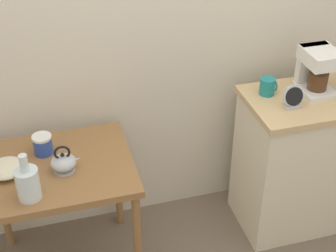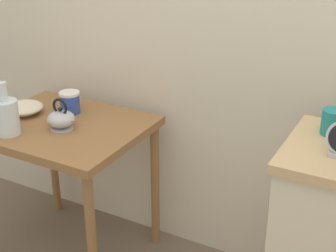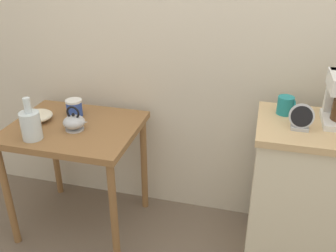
# 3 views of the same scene
# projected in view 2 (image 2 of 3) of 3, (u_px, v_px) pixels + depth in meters

# --- Properties ---
(wooden_table) EXTENTS (0.77, 0.63, 0.75)m
(wooden_table) POSITION_uv_depth(u_px,v_px,m) (65.00, 143.00, 2.40)
(wooden_table) COLOR olive
(wooden_table) RESTS_ON ground_plane
(bowl_stoneware) EXTENTS (0.19, 0.19, 0.06)m
(bowl_stoneware) POSITION_uv_depth(u_px,v_px,m) (24.00, 108.00, 2.45)
(bowl_stoneware) COLOR beige
(bowl_stoneware) RESTS_ON wooden_table
(teakettle) EXTENTS (0.16, 0.13, 0.15)m
(teakettle) POSITION_uv_depth(u_px,v_px,m) (61.00, 119.00, 2.28)
(teakettle) COLOR #B2B5BA
(teakettle) RESTS_ON wooden_table
(glass_carafe_vase) EXTENTS (0.11, 0.11, 0.25)m
(glass_carafe_vase) POSITION_uv_depth(u_px,v_px,m) (6.00, 116.00, 2.22)
(glass_carafe_vase) COLOR silver
(glass_carafe_vase) RESTS_ON wooden_table
(canister_enamel) EXTENTS (0.10, 0.10, 0.11)m
(canister_enamel) POSITION_uv_depth(u_px,v_px,m) (70.00, 102.00, 2.46)
(canister_enamel) COLOR #2D4CAD
(canister_enamel) RESTS_ON wooden_table
(mug_dark_teal) EXTENTS (0.09, 0.09, 0.10)m
(mug_dark_teal) POSITION_uv_depth(u_px,v_px,m) (333.00, 122.00, 1.84)
(mug_dark_teal) COLOR teal
(mug_dark_teal) RESTS_ON kitchen_counter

